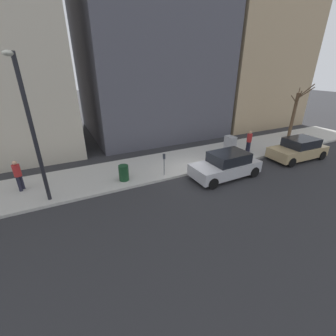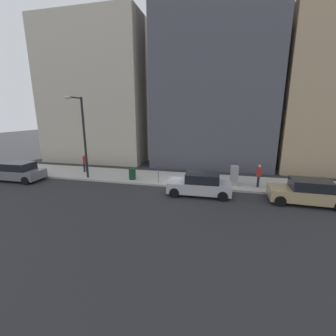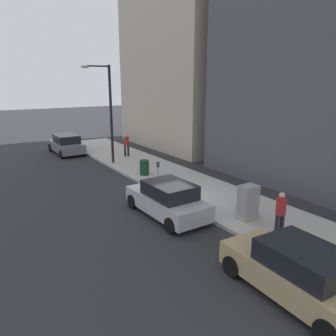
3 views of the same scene
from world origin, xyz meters
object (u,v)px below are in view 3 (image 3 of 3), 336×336
at_px(pedestrian_midblock, 126,144).
at_px(office_tower_right, 206,58).
at_px(pedestrian_near_meter, 281,211).
at_px(parked_car_tan, 298,272).
at_px(streetlamp, 107,106).
at_px(parking_meter, 158,171).
at_px(trash_bin, 144,167).
at_px(utility_box, 248,203).
at_px(parked_car_grey, 66,144).
at_px(parked_car_silver, 168,199).

xyz_separation_m(pedestrian_midblock, office_tower_right, (9.04, 1.97, 6.51)).
distance_m(pedestrian_near_meter, pedestrian_midblock, 14.92).
relative_size(parked_car_tan, pedestrian_near_meter, 2.57).
bearing_deg(streetlamp, pedestrian_near_meter, -86.28).
bearing_deg(streetlamp, parking_meter, -88.46).
xyz_separation_m(parked_car_tan, office_tower_right, (12.40, 19.30, 6.87)).
bearing_deg(pedestrian_midblock, trash_bin, -79.36).
bearing_deg(pedestrian_near_meter, parked_car_tan, 53.26).
xyz_separation_m(pedestrian_near_meter, pedestrian_midblock, (1.05, 14.88, 0.00)).
distance_m(trash_bin, pedestrian_near_meter, 9.74).
bearing_deg(office_tower_right, pedestrian_midblock, -167.73).
height_order(utility_box, office_tower_right, office_tower_right).
distance_m(parking_meter, pedestrian_near_meter, 7.43).
xyz_separation_m(utility_box, office_tower_right, (9.95, 15.14, 6.75)).
xyz_separation_m(parked_car_tan, utility_box, (2.45, 4.16, 0.11)).
bearing_deg(parked_car_grey, parked_car_tan, -91.13).
relative_size(parking_meter, office_tower_right, 0.09).
bearing_deg(streetlamp, pedestrian_midblock, 33.50).
distance_m(utility_box, streetlamp, 12.35).
bearing_deg(utility_box, parked_car_silver, 135.80).
xyz_separation_m(parked_car_tan, parked_car_silver, (0.05, 6.49, 0.00)).
relative_size(parked_car_grey, pedestrian_near_meter, 2.55).
xyz_separation_m(parked_car_silver, parking_meter, (1.55, 3.35, 0.24)).
xyz_separation_m(parking_meter, pedestrian_midblock, (1.77, 7.49, 0.11)).
xyz_separation_m(parked_car_grey, pedestrian_near_meter, (2.28, -18.95, 0.35)).
height_order(parked_car_silver, pedestrian_near_meter, pedestrian_near_meter).
bearing_deg(parked_car_tan, trash_bin, 82.58).
bearing_deg(parking_meter, pedestrian_midblock, 76.72).
bearing_deg(parked_car_grey, office_tower_right, -10.71).
bearing_deg(pedestrian_near_meter, parked_car_grey, -76.57).
distance_m(parked_car_tan, parked_car_grey, 21.41).
xyz_separation_m(utility_box, trash_bin, (-0.40, 8.02, -0.25)).
relative_size(parking_meter, pedestrian_midblock, 0.81).
distance_m(parking_meter, utility_box, 5.75).
distance_m(parked_car_grey, pedestrian_midblock, 5.27).
height_order(streetlamp, trash_bin, streetlamp).
distance_m(parked_car_silver, utility_box, 3.35).
bearing_deg(pedestrian_midblock, office_tower_right, 37.26).
relative_size(pedestrian_midblock, office_tower_right, 0.11).
bearing_deg(pedestrian_near_meter, parked_car_silver, -54.12).
bearing_deg(pedestrian_midblock, utility_box, -69.00).
bearing_deg(parked_car_silver, trash_bin, 69.53).
xyz_separation_m(parked_car_grey, parking_meter, (1.56, -11.56, 0.24)).
bearing_deg(streetlamp, parked_car_tan, -95.10).
distance_m(parked_car_tan, parking_meter, 9.98).
xyz_separation_m(parking_meter, utility_box, (0.85, -5.69, -0.13)).
relative_size(parked_car_silver, streetlamp, 0.65).
bearing_deg(streetlamp, parked_car_grey, 104.61).
height_order(parked_car_grey, parking_meter, parked_car_grey).
distance_m(parked_car_grey, parking_meter, 11.67).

